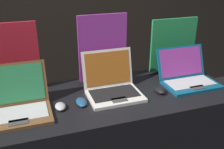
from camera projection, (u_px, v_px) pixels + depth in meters
laptop_front at (17, 103)px, 1.51m from camera, size 0.37×0.33×0.27m
mouse_front at (60, 106)px, 1.57m from camera, size 0.06×0.10×0.03m
promo_stand_front at (13, 60)px, 1.69m from camera, size 0.33×0.07×0.47m
laptop_middle at (112, 85)px, 1.73m from camera, size 0.35×0.32×0.27m
mouse_middle at (81, 102)px, 1.62m from camera, size 0.06×0.12×0.03m
promo_stand_middle at (103, 51)px, 1.84m from camera, size 0.35×0.07×0.49m
laptop_back at (187, 76)px, 1.89m from camera, size 0.38×0.32×0.24m
mouse_back at (160, 90)px, 1.76m from camera, size 0.07×0.11×0.04m
promo_stand_back at (173, 47)px, 2.02m from camera, size 0.38×0.07×0.43m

